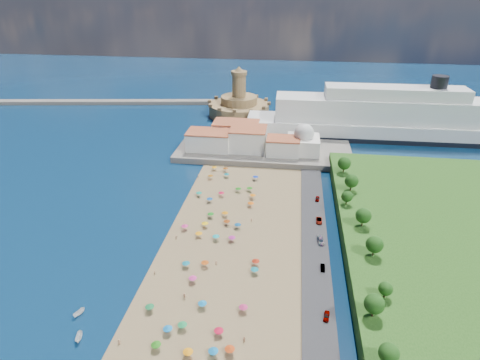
# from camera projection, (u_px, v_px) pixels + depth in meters

# --- Properties ---
(ground) EXTENTS (700.00, 700.00, 0.00)m
(ground) POSITION_uv_depth(u_px,v_px,m) (220.00, 229.00, 146.47)
(ground) COLOR #071938
(ground) RESTS_ON ground
(terrace) EXTENTS (90.00, 36.00, 3.00)m
(terrace) POSITION_uv_depth(u_px,v_px,m) (264.00, 151.00, 209.35)
(terrace) COLOR #59544C
(terrace) RESTS_ON ground
(jetty) EXTENTS (18.00, 70.00, 2.40)m
(jetty) POSITION_uv_depth(u_px,v_px,m) (232.00, 128.00, 243.17)
(jetty) COLOR #59544C
(jetty) RESTS_ON ground
(breakwater) EXTENTS (199.03, 34.77, 2.60)m
(breakwater) POSITION_uv_depth(u_px,v_px,m) (110.00, 102.00, 294.82)
(breakwater) COLOR #59544C
(breakwater) RESTS_ON ground
(waterfront_buildings) EXTENTS (57.00, 29.00, 11.00)m
(waterfront_buildings) POSITION_uv_depth(u_px,v_px,m) (239.00, 138.00, 208.64)
(waterfront_buildings) COLOR silver
(waterfront_buildings) RESTS_ON terrace
(domed_building) EXTENTS (16.00, 16.00, 15.00)m
(domed_building) POSITION_uv_depth(u_px,v_px,m) (303.00, 141.00, 201.84)
(domed_building) COLOR silver
(domed_building) RESTS_ON terrace
(fortress) EXTENTS (40.00, 40.00, 32.40)m
(fortress) POSITION_uv_depth(u_px,v_px,m) (239.00, 106.00, 267.34)
(fortress) COLOR #A78253
(fortress) RESTS_ON ground
(cruise_ship) EXTENTS (164.64, 26.96, 35.92)m
(cruise_ship) POSITION_uv_depth(u_px,v_px,m) (391.00, 120.00, 227.35)
(cruise_ship) COLOR black
(cruise_ship) RESTS_ON ground
(beach_parasols) EXTENTS (31.74, 116.40, 2.20)m
(beach_parasols) POSITION_uv_depth(u_px,v_px,m) (214.00, 241.00, 136.13)
(beach_parasols) COLOR gray
(beach_parasols) RESTS_ON beach
(beachgoers) EXTENTS (33.33, 95.76, 1.87)m
(beachgoers) POSITION_uv_depth(u_px,v_px,m) (195.00, 264.00, 126.55)
(beachgoers) COLOR tan
(beachgoers) RESTS_ON beach
(moored_boats) EXTENTS (6.71, 11.95, 1.51)m
(moored_boats) POSITION_uv_depth(u_px,v_px,m) (79.00, 326.00, 104.51)
(moored_boats) COLOR white
(moored_boats) RESTS_ON ground
(parked_cars) EXTENTS (2.67, 68.75, 1.45)m
(parked_cars) POSITION_uv_depth(u_px,v_px,m) (320.00, 238.00, 138.92)
(parked_cars) COLOR gray
(parked_cars) RESTS_ON promenade
(hillside_trees) EXTENTS (9.70, 104.26, 7.20)m
(hillside_trees) POSITION_uv_depth(u_px,v_px,m) (360.00, 219.00, 133.88)
(hillside_trees) COLOR #382314
(hillside_trees) RESTS_ON hillside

